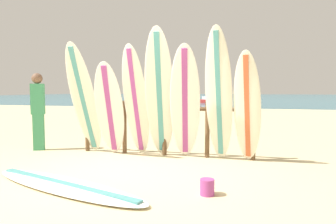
{
  "coord_description": "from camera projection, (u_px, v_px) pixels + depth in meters",
  "views": [
    {
      "loc": [
        1.99,
        -4.25,
        1.34
      ],
      "look_at": [
        0.45,
        1.87,
        0.87
      ],
      "focal_mm": 31.57,
      "sensor_mm": 36.0,
      "label": 1
    }
  ],
  "objects": [
    {
      "name": "small_boat_offshore",
      "position": [
        207.0,
        101.0,
        31.2
      ],
      "size": [
        2.47,
        2.3,
        0.71
      ],
      "color": "#B22D28",
      "rests_on": "ocean_water"
    },
    {
      "name": "sand_bucket",
      "position": [
        207.0,
        187.0,
        3.76
      ],
      "size": [
        0.19,
        0.19,
        0.21
      ],
      "primitive_type": "cylinder",
      "color": "#A53F8C",
      "rests_on": "ground"
    },
    {
      "name": "surfboard_leaning_right",
      "position": [
        219.0,
        95.0,
        5.46
      ],
      "size": [
        0.59,
        0.75,
        2.48
      ],
      "color": "white",
      "rests_on": "ground"
    },
    {
      "name": "surfboard_leaning_left",
      "position": [
        110.0,
        110.0,
        5.9
      ],
      "size": [
        0.69,
        0.91,
        1.89
      ],
      "color": "white",
      "rests_on": "ground"
    },
    {
      "name": "surfboard_leaning_far_left",
      "position": [
        84.0,
        100.0,
        6.06
      ],
      "size": [
        0.6,
        0.96,
        2.27
      ],
      "color": "white",
      "rests_on": "ground"
    },
    {
      "name": "ground_plane",
      "position": [
        112.0,
        174.0,
        4.69
      ],
      "size": [
        120.0,
        120.0,
        0.0
      ],
      "primitive_type": "plane",
      "color": "beige"
    },
    {
      "name": "ocean_water",
      "position": [
        232.0,
        97.0,
        60.78
      ],
      "size": [
        120.0,
        80.0,
        0.01
      ],
      "primitive_type": "cube",
      "color": "teal",
      "rests_on": "ground"
    },
    {
      "name": "surfboard_leaning_center",
      "position": [
        160.0,
        95.0,
        5.69
      ],
      "size": [
        0.68,
        0.98,
        2.49
      ],
      "color": "white",
      "rests_on": "ground"
    },
    {
      "name": "surfboard_leaning_center_left",
      "position": [
        136.0,
        102.0,
        5.88
      ],
      "size": [
        0.54,
        0.74,
        2.22
      ],
      "color": "silver",
      "rests_on": "ground"
    },
    {
      "name": "surfboard_leaning_far_right",
      "position": [
        247.0,
        108.0,
        5.35
      ],
      "size": [
        0.59,
        0.71,
        2.04
      ],
      "color": "white",
      "rests_on": "ground"
    },
    {
      "name": "surfboard_lying_on_sand",
      "position": [
        64.0,
        185.0,
        4.05
      ],
      "size": [
        2.9,
        1.42,
        0.08
      ],
      "color": "white",
      "rests_on": "ground"
    },
    {
      "name": "surfboard_leaning_center_right",
      "position": [
        185.0,
        103.0,
        5.59
      ],
      "size": [
        0.69,
        0.93,
        2.17
      ],
      "color": "white",
      "rests_on": "ground"
    },
    {
      "name": "surfboard_rack",
      "position": [
        164.0,
        121.0,
        6.04
      ],
      "size": [
        3.62,
        0.09,
        1.12
      ],
      "color": "brown",
      "rests_on": "ground"
    },
    {
      "name": "beachgoer_standing",
      "position": [
        38.0,
        108.0,
        6.55
      ],
      "size": [
        0.32,
        0.28,
        1.71
      ],
      "color": "#3F9966",
      "rests_on": "ground"
    }
  ]
}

